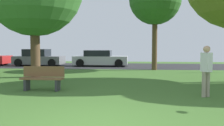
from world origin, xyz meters
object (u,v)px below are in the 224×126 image
(person_thrower, at_px, (206,69))
(parked_car_grey, at_px, (39,58))
(parked_car_silver, at_px, (100,59))
(park_bench, at_px, (43,78))

(person_thrower, height_order, parked_car_grey, person_thrower)
(parked_car_grey, height_order, parked_car_silver, parked_car_grey)
(person_thrower, xyz_separation_m, parked_car_silver, (-5.22, 12.22, -0.31))
(person_thrower, distance_m, park_bench, 5.88)
(parked_car_silver, bearing_deg, park_bench, -92.93)
(person_thrower, relative_size, parked_car_silver, 0.38)
(person_thrower, distance_m, parked_car_silver, 13.29)
(parked_car_silver, bearing_deg, parked_car_grey, -178.96)
(park_bench, bearing_deg, parked_car_grey, -67.48)
(person_thrower, height_order, park_bench, person_thrower)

